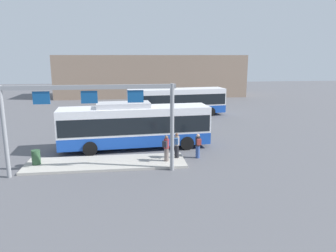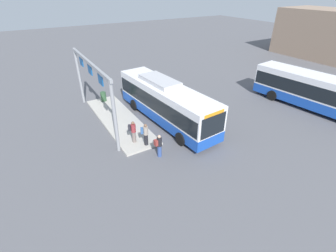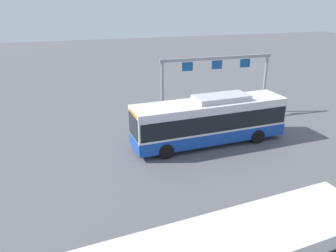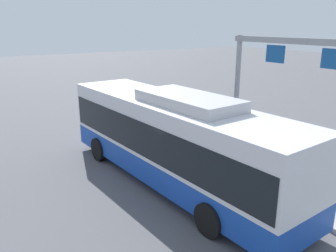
% 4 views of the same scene
% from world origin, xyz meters
% --- Properties ---
extents(ground_plane, '(120.00, 120.00, 0.00)m').
position_xyz_m(ground_plane, '(0.00, 0.00, 0.00)').
color(ground_plane, '#56565B').
extents(platform_curb, '(10.00, 2.80, 0.16)m').
position_xyz_m(platform_curb, '(-1.95, -3.43, 0.08)').
color(platform_curb, '#B2ADA3').
rests_on(platform_curb, ground).
extents(bus_main, '(11.08, 3.30, 3.46)m').
position_xyz_m(bus_main, '(-0.01, -0.00, 1.81)').
color(bus_main, '#1947AD').
rests_on(bus_main, ground).
extents(bus_background_left, '(11.31, 3.76, 3.10)m').
position_xyz_m(bus_background_left, '(5.11, 12.75, 1.78)').
color(bus_background_left, '#1947AD').
rests_on(bus_background_left, ground).
extents(person_boarding, '(0.48, 0.60, 1.67)m').
position_xyz_m(person_boarding, '(2.61, -3.17, 1.05)').
color(person_boarding, black).
rests_on(person_boarding, platform_curb).
extents(person_waiting_near, '(0.36, 0.54, 1.67)m').
position_xyz_m(person_waiting_near, '(4.09, -2.93, 0.89)').
color(person_waiting_near, '#334C8C').
rests_on(person_waiting_near, ground).
extents(person_waiting_mid, '(0.54, 0.61, 1.67)m').
position_xyz_m(person_waiting_mid, '(1.85, -3.75, 1.05)').
color(person_waiting_mid, slate).
rests_on(person_waiting_mid, platform_curb).
extents(platform_sign_gantry, '(9.71, 0.24, 5.20)m').
position_xyz_m(platform_sign_gantry, '(-2.62, -4.99, 3.78)').
color(platform_sign_gantry, gray).
rests_on(platform_sign_gantry, ground).
extents(trash_bin, '(0.52, 0.52, 0.90)m').
position_xyz_m(trash_bin, '(-6.22, -3.32, 0.61)').
color(trash_bin, '#2D5133').
rests_on(trash_bin, platform_curb).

